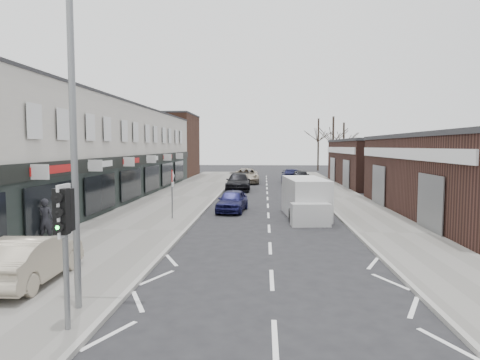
# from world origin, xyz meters

# --- Properties ---
(ground) EXTENTS (160.00, 160.00, 0.00)m
(ground) POSITION_xyz_m (0.00, 0.00, 0.00)
(ground) COLOR black
(ground) RESTS_ON ground
(pavement_left) EXTENTS (5.50, 64.00, 0.12)m
(pavement_left) POSITION_xyz_m (-6.75, 22.00, 0.06)
(pavement_left) COLOR slate
(pavement_left) RESTS_ON ground
(pavement_right) EXTENTS (3.50, 64.00, 0.12)m
(pavement_right) POSITION_xyz_m (5.75, 22.00, 0.06)
(pavement_right) COLOR slate
(pavement_right) RESTS_ON ground
(shop_terrace_left) EXTENTS (8.00, 41.00, 7.10)m
(shop_terrace_left) POSITION_xyz_m (-13.50, 19.50, 3.55)
(shop_terrace_left) COLOR beige
(shop_terrace_left) RESTS_ON ground
(brick_block_far) EXTENTS (8.00, 10.00, 8.00)m
(brick_block_far) POSITION_xyz_m (-13.50, 45.00, 4.00)
(brick_block_far) COLOR #4E2D21
(brick_block_far) RESTS_ON ground
(right_unit_far) EXTENTS (10.00, 16.00, 4.50)m
(right_unit_far) POSITION_xyz_m (12.50, 34.00, 2.25)
(right_unit_far) COLOR #391F1A
(right_unit_far) RESTS_ON ground
(tree_far_a) EXTENTS (3.60, 3.60, 8.00)m
(tree_far_a) POSITION_xyz_m (9.00, 48.00, 0.00)
(tree_far_a) COLOR #382D26
(tree_far_a) RESTS_ON ground
(tree_far_b) EXTENTS (3.60, 3.60, 7.50)m
(tree_far_b) POSITION_xyz_m (11.50, 54.00, 0.00)
(tree_far_b) COLOR #382D26
(tree_far_b) RESTS_ON ground
(tree_far_c) EXTENTS (3.60, 3.60, 8.50)m
(tree_far_c) POSITION_xyz_m (8.50, 60.00, 0.00)
(tree_far_c) COLOR #382D26
(tree_far_c) RESTS_ON ground
(traffic_light) EXTENTS (0.28, 0.60, 3.10)m
(traffic_light) POSITION_xyz_m (-4.40, -2.02, 2.41)
(traffic_light) COLOR slate
(traffic_light) RESTS_ON pavement_left
(street_lamp) EXTENTS (2.23, 0.22, 8.00)m
(street_lamp) POSITION_xyz_m (-4.53, -0.80, 4.62)
(street_lamp) COLOR slate
(street_lamp) RESTS_ON pavement_left
(warning_sign) EXTENTS (0.12, 0.80, 2.70)m
(warning_sign) POSITION_xyz_m (-5.16, 12.00, 2.20)
(warning_sign) COLOR slate
(warning_sign) RESTS_ON pavement_left
(white_van) EXTENTS (2.46, 5.84, 2.21)m
(white_van) POSITION_xyz_m (2.08, 13.39, 1.04)
(white_van) COLOR silver
(white_van) RESTS_ON ground
(sedan_on_pavement) EXTENTS (1.55, 4.14, 1.35)m
(sedan_on_pavement) POSITION_xyz_m (-6.90, 1.05, 0.80)
(sedan_on_pavement) COLOR tan
(sedan_on_pavement) RESTS_ON pavement_left
(pedestrian) EXTENTS (0.71, 0.53, 1.76)m
(pedestrian) POSITION_xyz_m (-9.20, 6.22, 1.00)
(pedestrian) COLOR black
(pedestrian) RESTS_ON pavement_left
(parked_car_left_a) EXTENTS (1.96, 4.07, 1.34)m
(parked_car_left_a) POSITION_xyz_m (-2.20, 15.30, 0.67)
(parked_car_left_a) COLOR #161644
(parked_car_left_a) RESTS_ON ground
(parked_car_left_b) EXTENTS (2.28, 5.35, 1.54)m
(parked_car_left_b) POSITION_xyz_m (-2.61, 27.82, 0.77)
(parked_car_left_b) COLOR black
(parked_car_left_b) RESTS_ON ground
(parked_car_left_c) EXTENTS (2.93, 5.81, 1.58)m
(parked_car_left_c) POSITION_xyz_m (-2.20, 35.53, 0.79)
(parked_car_left_c) COLOR #9F927F
(parked_car_left_c) RESTS_ON ground
(parked_car_right_a) EXTENTS (1.75, 4.14, 1.33)m
(parked_car_right_a) POSITION_xyz_m (3.50, 25.73, 0.66)
(parked_car_right_a) COLOR white
(parked_car_right_a) RESTS_ON ground
(parked_car_right_b) EXTENTS (2.19, 4.74, 1.57)m
(parked_car_right_b) POSITION_xyz_m (3.50, 34.05, 0.79)
(parked_car_right_b) COLOR black
(parked_car_right_b) RESTS_ON ground
(parked_car_right_c) EXTENTS (2.42, 5.37, 1.53)m
(parked_car_right_c) POSITION_xyz_m (2.70, 36.61, 0.76)
(parked_car_right_c) COLOR #12143A
(parked_car_right_c) RESTS_ON ground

